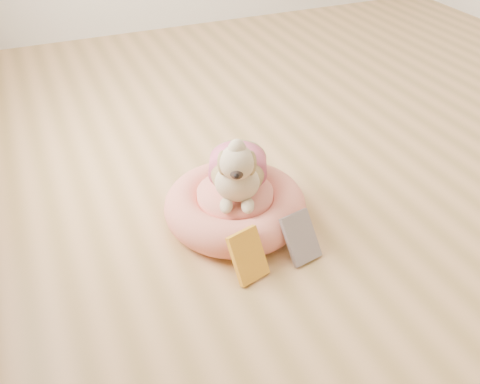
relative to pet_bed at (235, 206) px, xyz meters
name	(u,v)px	position (x,y,z in m)	size (l,w,h in m)	color
floor	(382,155)	(0.85, 0.19, -0.07)	(4.50, 4.50, 0.00)	#AE8448
pet_bed	(235,206)	(0.00, 0.00, 0.00)	(0.57, 0.57, 0.15)	#DC7A56
dog	(238,158)	(0.01, 0.00, 0.22)	(0.28, 0.40, 0.29)	brown
book_yellow	(248,256)	(-0.08, -0.31, 0.02)	(0.12, 0.02, 0.19)	yellow
book_white	(301,238)	(0.14, -0.29, 0.01)	(0.12, 0.02, 0.19)	silver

